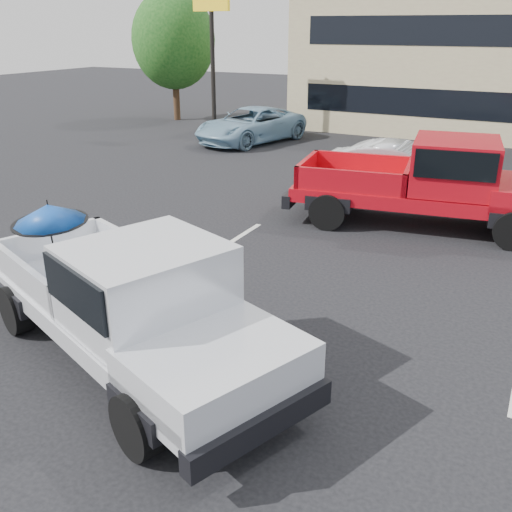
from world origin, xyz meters
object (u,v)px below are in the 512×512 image
object	(u,v)px
motel_sign	(212,18)
silver_sedan	(402,170)
blue_suv	(251,125)
red_pickup	(444,180)
silver_pickup	(138,300)
tree_left	(173,40)

from	to	relation	value
motel_sign	silver_sedan	xyz separation A→B (m)	(9.34, -5.51, -3.93)
motel_sign	blue_suv	bearing A→B (deg)	-14.87
red_pickup	silver_sedan	size ratio (longest dim) A/B	1.49
red_pickup	silver_pickup	bearing A→B (deg)	-115.62
red_pickup	silver_sedan	world-z (taller)	red_pickup
motel_sign	silver_sedan	distance (m)	11.53
silver_pickup	red_pickup	world-z (taller)	silver_pickup
silver_sedan	blue_suv	size ratio (longest dim) A/B	0.89
tree_left	blue_suv	size ratio (longest dim) A/B	1.23
tree_left	red_pickup	bearing A→B (deg)	-35.82
silver_pickup	motel_sign	bearing A→B (deg)	139.46
red_pickup	blue_suv	xyz separation A→B (m)	(-8.79, 7.15, -0.44)
red_pickup	motel_sign	bearing A→B (deg)	136.00
tree_left	red_pickup	distance (m)	18.46
red_pickup	silver_sedan	distance (m)	2.67
tree_left	blue_suv	distance (m)	7.62
tree_left	motel_sign	bearing A→B (deg)	-36.87
motel_sign	silver_pickup	bearing A→B (deg)	-61.89
motel_sign	red_pickup	world-z (taller)	motel_sign
tree_left	silver_sedan	size ratio (longest dim) A/B	1.38
blue_suv	motel_sign	bearing A→B (deg)	179.77
motel_sign	red_pickup	size ratio (longest dim) A/B	0.92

